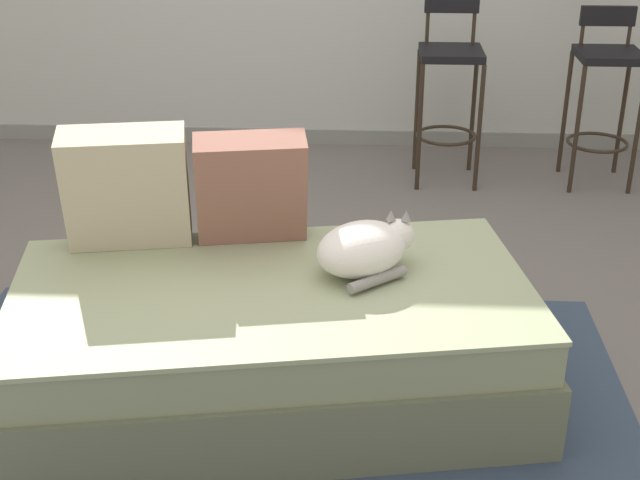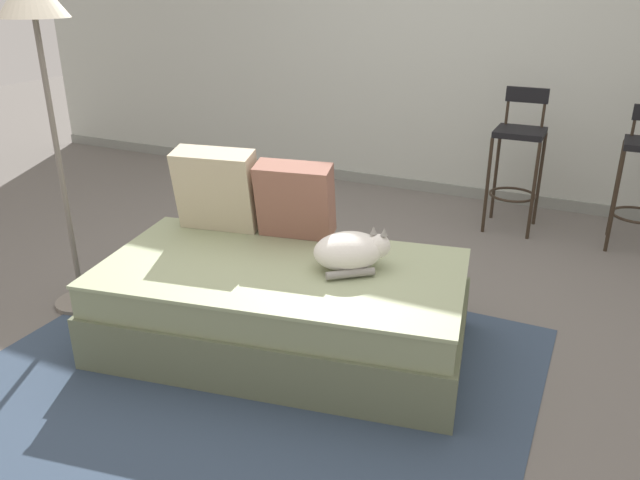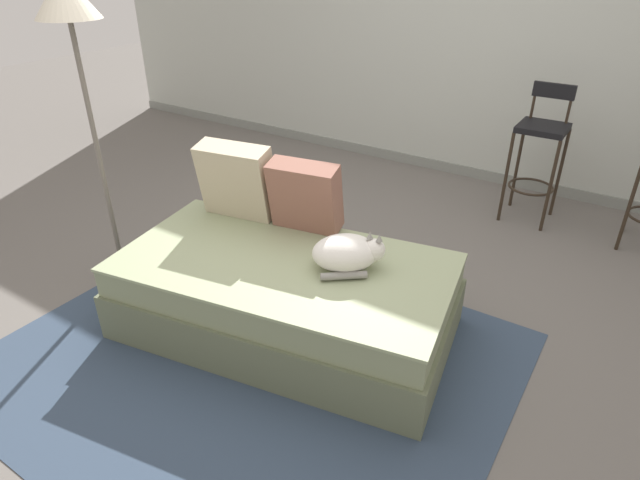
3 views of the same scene
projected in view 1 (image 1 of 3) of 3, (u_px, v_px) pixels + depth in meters
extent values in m
plane|color=#66605B|center=(285.00, 334.00, 3.39)|extent=(16.00, 16.00, 0.00)
cube|color=gray|center=(316.00, 137.00, 5.35)|extent=(8.00, 0.02, 0.09)
cube|color=#334256|center=(265.00, 451.00, 2.76)|extent=(2.39, 2.01, 0.01)
cube|color=#636B50|center=(274.00, 363.00, 2.98)|extent=(1.82, 1.18, 0.26)
cube|color=gray|center=(272.00, 308.00, 2.89)|extent=(1.78, 1.13, 0.16)
cube|color=#98A47B|center=(272.00, 288.00, 2.85)|extent=(1.79, 1.15, 0.02)
cube|color=beige|center=(126.00, 188.00, 3.02)|extent=(0.45, 0.29, 0.44)
cube|color=#936051|center=(251.00, 187.00, 3.08)|extent=(0.41, 0.27, 0.40)
ellipsoid|color=white|center=(362.00, 249.00, 2.90)|extent=(0.40, 0.39, 0.17)
sphere|color=white|center=(398.00, 235.00, 2.95)|extent=(0.11, 0.11, 0.11)
cone|color=gray|center=(391.00, 215.00, 2.92)|extent=(0.03, 0.03, 0.04)
cone|color=gray|center=(406.00, 215.00, 2.92)|extent=(0.03, 0.03, 0.04)
cylinder|color=gray|center=(377.00, 279.00, 2.84)|extent=(0.19, 0.17, 0.04)
cylinder|color=#2D2319|center=(420.00, 128.00, 4.57)|extent=(0.02, 0.02, 0.67)
cylinder|color=#2D2319|center=(479.00, 129.00, 4.56)|extent=(0.02, 0.02, 0.67)
cylinder|color=#2D2319|center=(417.00, 111.00, 4.85)|extent=(0.02, 0.02, 0.67)
cylinder|color=#2D2319|center=(473.00, 112.00, 4.83)|extent=(0.02, 0.02, 0.67)
torus|color=#2D2319|center=(446.00, 135.00, 4.74)|extent=(0.32, 0.32, 0.02)
cube|color=black|center=(451.00, 53.00, 4.55)|extent=(0.32, 0.32, 0.04)
cylinder|color=#2D2319|center=(427.00, 27.00, 4.63)|extent=(0.02, 0.02, 0.25)
cylinder|color=#2D2319|center=(474.00, 27.00, 4.62)|extent=(0.02, 0.02, 0.25)
cube|color=black|center=(452.00, 3.00, 4.57)|extent=(0.28, 0.03, 0.10)
cylinder|color=#2D2319|center=(577.00, 131.00, 4.54)|extent=(0.02, 0.02, 0.67)
cylinder|color=#2D2319|center=(637.00, 132.00, 4.52)|extent=(0.02, 0.02, 0.67)
cylinder|color=#2D2319|center=(565.00, 113.00, 4.81)|extent=(0.02, 0.02, 0.67)
cylinder|color=#2D2319|center=(622.00, 114.00, 4.80)|extent=(0.02, 0.02, 0.67)
torus|color=#2D2319|center=(597.00, 142.00, 4.71)|extent=(0.32, 0.32, 0.02)
cube|color=black|center=(610.00, 55.00, 4.51)|extent=(0.32, 0.32, 0.04)
cylinder|color=#2D2319|center=(582.00, 34.00, 4.60)|extent=(0.02, 0.02, 0.19)
cylinder|color=#2D2319|center=(629.00, 35.00, 4.59)|extent=(0.02, 0.02, 0.19)
cube|color=black|center=(608.00, 16.00, 4.56)|extent=(0.28, 0.03, 0.10)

